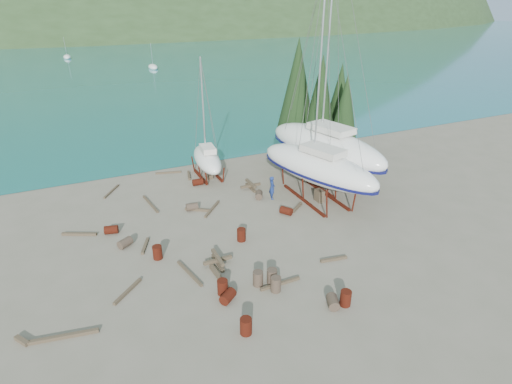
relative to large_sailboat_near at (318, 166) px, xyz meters
name	(u,v)px	position (x,y,z in m)	size (l,w,h in m)	color
ground	(257,239)	(-6.94, -3.61, -2.80)	(600.00, 600.00, 0.00)	#65604F
bay_water	(69,25)	(-6.94, 311.39, -2.79)	(700.00, 700.00, 0.00)	#19687D
far_hill	(69,25)	(-6.94, 316.39, -2.80)	(800.00, 360.00, 110.00)	#25381C
far_house_center	(29,32)	(-26.94, 186.39, 0.13)	(6.60, 5.60, 5.60)	beige
far_house_right	(146,29)	(23.06, 186.39, 0.13)	(6.60, 5.60, 5.60)	beige
cypress_near_right	(321,100)	(5.56, 8.39, 2.99)	(3.60, 3.60, 10.00)	black
cypress_mid_right	(345,112)	(7.06, 6.39, 2.12)	(3.06, 3.06, 8.50)	black
cypress_back_left	(297,88)	(4.06, 10.39, 3.86)	(4.14, 4.14, 11.50)	black
cypress_far_right	(339,101)	(8.56, 9.39, 2.41)	(3.24, 3.24, 9.00)	black
moored_boat_mid	(153,67)	(3.06, 76.39, -2.41)	(2.00, 5.00, 6.05)	white
moored_boat_far	(67,57)	(-14.94, 106.39, -2.41)	(2.00, 5.00, 6.05)	white
large_sailboat_near	(318,166)	(0.00, 0.00, 0.00)	(6.30, 11.48, 17.36)	white
large_sailboat_far	(325,146)	(2.58, 2.82, 0.45)	(6.33, 13.09, 19.91)	white
small_sailboat_shore	(207,159)	(-6.42, 7.94, -1.08)	(2.69, 6.67, 10.41)	white
worker	(272,188)	(-3.20, 1.48, -1.84)	(0.70, 0.46, 1.92)	navy
drum_1	(333,302)	(-6.13, -11.17, -2.51)	(0.58, 0.58, 0.88)	#2D2823
drum_2	(111,230)	(-15.64, 1.32, -2.51)	(0.58, 0.58, 0.88)	#57160F
drum_3	(246,326)	(-10.98, -10.97, -2.36)	(0.58, 0.58, 0.88)	#57160F
drum_4	(198,182)	(-7.83, 6.53, -2.51)	(0.58, 0.58, 0.88)	#57160F
drum_5	(258,278)	(-8.90, -7.93, -2.36)	(0.58, 0.58, 0.88)	#2D2823
drum_6	(286,211)	(-3.45, -1.35, -2.51)	(0.58, 0.58, 0.88)	#57160F
drum_7	(346,298)	(-5.48, -11.35, -2.36)	(0.58, 0.58, 0.88)	#57160F
drum_8	(157,252)	(-13.41, -2.99, -2.36)	(0.58, 0.58, 0.88)	#57160F
drum_9	(192,207)	(-9.63, 2.27, -2.51)	(0.58, 0.58, 0.88)	#2D2823
drum_11	(259,195)	(-4.13, 1.98, -2.51)	(0.58, 0.58, 0.88)	#2D2823
drum_12	(228,296)	(-10.92, -8.47, -2.51)	(0.58, 0.58, 0.88)	#57160F
drum_13	(223,287)	(-10.96, -7.80, -2.36)	(0.58, 0.58, 0.88)	#57160F
drum_14	(241,235)	(-7.92, -3.28, -2.36)	(0.58, 0.58, 0.88)	#57160F
drum_15	(125,243)	(-15.03, -0.78, -2.51)	(0.58, 0.58, 0.88)	#2D2823
drum_16	(272,276)	(-8.10, -8.08, -2.36)	(0.58, 0.58, 0.88)	#2D2823
drum_17	(276,284)	(-8.24, -8.81, -2.36)	(0.58, 0.58, 0.88)	#2D2823
timber_0	(112,191)	(-14.81, 8.24, -2.73)	(0.14, 2.58, 0.14)	brown
timber_1	(297,207)	(-2.24, -0.91, -2.70)	(0.19, 1.66, 0.19)	brown
timber_2	(79,234)	(-17.67, 2.00, -2.71)	(0.19, 2.38, 0.19)	brown
timber_3	(190,273)	(-12.11, -5.37, -2.72)	(0.15, 2.85, 0.15)	brown
timber_4	(145,246)	(-13.89, -1.37, -2.71)	(0.17, 1.79, 0.17)	brown
timber_5	(280,284)	(-7.78, -8.47, -2.72)	(0.16, 2.47, 0.16)	brown
timber_6	(189,175)	(-7.98, 8.76, -2.70)	(0.19, 1.87, 0.19)	brown
timber_7	(334,259)	(-3.67, -7.78, -2.71)	(0.17, 1.74, 0.17)	brown
timber_8	(198,210)	(-9.29, 1.99, -2.70)	(0.19, 1.96, 0.19)	brown
timber_9	(168,173)	(-9.50, 10.26, -2.72)	(0.15, 2.34, 0.15)	brown
timber_10	(212,209)	(-8.24, 1.66, -2.72)	(0.16, 2.72, 0.16)	brown
timber_12	(128,291)	(-15.63, -5.51, -2.71)	(0.17, 2.26, 0.17)	brown
timber_13	(22,341)	(-20.67, -7.08, -2.69)	(0.22, 0.88, 0.22)	brown
timber_14	(63,337)	(-18.90, -7.61, -2.71)	(0.18, 3.15, 0.18)	brown
timber_15	(150,204)	(-12.34, 4.55, -2.72)	(0.15, 3.27, 0.15)	brown
timber_16	(220,278)	(-10.68, -6.60, -2.68)	(0.23, 2.62, 0.23)	brown
timber_pile_fore	(218,260)	(-10.27, -5.15, -2.50)	(1.80, 1.80, 0.60)	brown
timber_pile_aft	(251,186)	(-3.99, 3.90, -2.50)	(1.80, 1.80, 0.60)	brown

